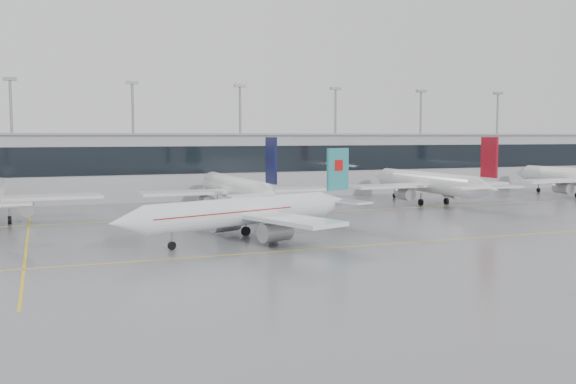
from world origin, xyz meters
name	(u,v)px	position (x,y,z in m)	size (l,w,h in m)	color
ground	(329,248)	(0.00, 0.00, 0.00)	(320.00, 320.00, 0.00)	slate
taxi_line_main	(329,248)	(0.00, 0.00, 0.01)	(120.00, 0.25, 0.01)	gold
taxi_line_north	(245,215)	(0.00, 30.00, 0.01)	(120.00, 0.25, 0.01)	gold
taxi_line_cross	(27,243)	(-30.00, 15.00, 0.01)	(0.25, 60.00, 0.01)	gold
terminal	(195,166)	(0.00, 62.00, 6.00)	(180.00, 15.00, 12.00)	#A0A0A4
terminal_glass	(205,160)	(0.00, 54.45, 7.50)	(180.00, 0.20, 5.00)	black
terminal_roof	(195,134)	(0.00, 62.00, 12.20)	(182.00, 16.00, 0.40)	gray
light_masts	(188,129)	(0.00, 68.00, 13.34)	(156.40, 1.00, 22.60)	gray
air_canada_jet	(251,212)	(-5.97, 8.35, 3.23)	(32.87, 26.30, 10.32)	white
parked_jet_c	(237,189)	(0.00, 33.69, 3.71)	(29.64, 36.96, 11.72)	white
parked_jet_d	(430,183)	(35.00, 33.69, 3.71)	(29.64, 36.96, 11.72)	white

